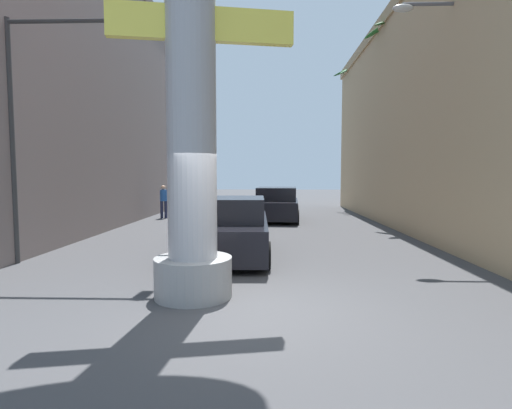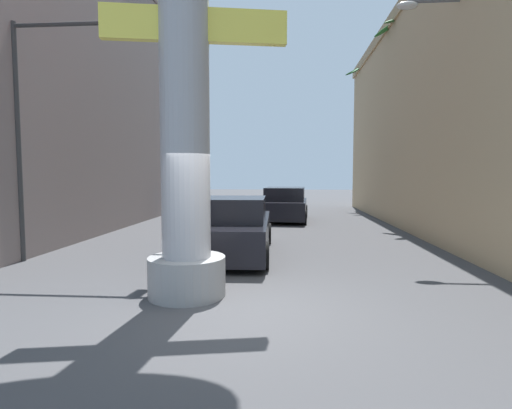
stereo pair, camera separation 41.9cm
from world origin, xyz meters
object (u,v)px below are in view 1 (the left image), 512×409
pedestrian_far_left (164,199)px  traffic_light_mast (72,92)px  neon_sign_pole (191,48)px  car_lead (229,229)px  car_far (277,205)px  palm_tree_mid_right (392,101)px  palm_tree_far_right (357,116)px  street_lamp (458,101)px

pedestrian_far_left → traffic_light_mast: bearing=-86.6°
neon_sign_pole → car_lead: bearing=86.2°
car_far → palm_tree_mid_right: bearing=-4.4°
palm_tree_mid_right → pedestrian_far_left: (-10.74, 1.14, -4.48)m
neon_sign_pole → palm_tree_far_right: 20.67m
street_lamp → palm_tree_far_right: bearing=88.0°
palm_tree_mid_right → car_lead: bearing=-130.1°
palm_tree_far_right → pedestrian_far_left: 13.74m
palm_tree_mid_right → traffic_light_mast: bearing=-138.4°
pedestrian_far_left → street_lamp: bearing=-38.8°
palm_tree_far_right → traffic_light_mast: bearing=-121.4°
street_lamp → car_lead: (-6.23, -0.65, -3.45)m
neon_sign_pole → street_lamp: 7.80m
street_lamp → car_far: (-4.78, 7.58, -3.42)m
neon_sign_pole → palm_tree_far_right: (7.01, 19.37, 1.69)m
palm_tree_far_right → pedestrian_far_left: size_ratio=5.65×
neon_sign_pole → pedestrian_far_left: neon_sign_pole is taller
car_lead → palm_tree_mid_right: palm_tree_mid_right is taller
neon_sign_pole → traffic_light_mast: neon_sign_pole is taller
car_lead → palm_tree_far_right: (6.76, 15.68, 5.26)m
neon_sign_pole → palm_tree_far_right: size_ratio=1.04×
traffic_light_mast → car_lead: bearing=18.4°
traffic_light_mast → palm_tree_far_right: bearing=58.6°
car_far → car_lead: bearing=-100.0°
street_lamp → pedestrian_far_left: size_ratio=4.20×
neon_sign_pole → car_far: (1.70, 11.92, -3.54)m
car_lead → palm_tree_far_right: palm_tree_far_right is taller
palm_tree_mid_right → pedestrian_far_left: size_ratio=5.50×
palm_tree_mid_right → pedestrian_far_left: bearing=173.9°
traffic_light_mast → neon_sign_pole: bearing=-37.3°
car_far → pedestrian_far_left: bearing=172.4°
car_lead → palm_tree_far_right: 17.87m
traffic_light_mast → palm_tree_far_right: palm_tree_far_right is taller
palm_tree_far_right → palm_tree_mid_right: size_ratio=1.03×
neon_sign_pole → palm_tree_far_right: neon_sign_pole is taller
street_lamp → palm_tree_mid_right: bearing=87.0°
street_lamp → palm_tree_far_right: palm_tree_far_right is taller
neon_sign_pole → palm_tree_mid_right: size_ratio=1.07×
car_lead → palm_tree_mid_right: (6.61, 7.84, 4.74)m
palm_tree_far_right → palm_tree_mid_right: palm_tree_far_right is taller
car_far → pedestrian_far_left: 5.64m
pedestrian_far_left → car_far: bearing=-7.6°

